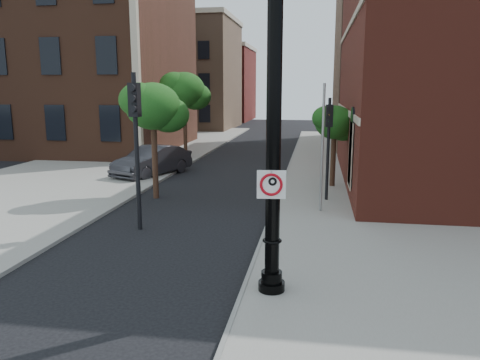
% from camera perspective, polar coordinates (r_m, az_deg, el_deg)
% --- Properties ---
extents(ground, '(120.00, 120.00, 0.00)m').
position_cam_1_polar(ground, '(11.45, -10.04, -12.76)').
color(ground, black).
rests_on(ground, ground).
extents(sidewalk_right, '(8.00, 60.00, 0.12)m').
position_cam_1_polar(sidewalk_right, '(20.50, 15.84, -2.10)').
color(sidewalk_right, gray).
rests_on(sidewalk_right, ground).
extents(sidewalk_left, '(10.00, 50.00, 0.12)m').
position_cam_1_polar(sidewalk_left, '(30.90, -14.85, 2.31)').
color(sidewalk_left, gray).
rests_on(sidewalk_left, ground).
extents(curb_edge, '(0.10, 60.00, 0.14)m').
position_cam_1_polar(curb_edge, '(20.42, 4.76, -1.73)').
color(curb_edge, gray).
rests_on(curb_edge, ground).
extents(victorian_building, '(18.60, 14.60, 17.95)m').
position_cam_1_polar(victorian_building, '(39.30, -21.56, 16.44)').
color(victorian_building, '#573020').
rests_on(victorian_building, ground).
extents(bg_building_tan_a, '(12.00, 12.00, 12.00)m').
position_cam_1_polar(bg_building_tan_a, '(56.08, -6.99, 12.48)').
color(bg_building_tan_a, '#866249').
rests_on(bg_building_tan_a, ground).
extents(bg_building_red, '(12.00, 12.00, 10.00)m').
position_cam_1_polar(bg_building_red, '(69.62, -3.69, 11.44)').
color(bg_building_red, maroon).
rests_on(bg_building_red, ground).
extents(lamppost, '(0.60, 0.60, 7.12)m').
position_cam_1_polar(lamppost, '(10.00, 4.09, 3.54)').
color(lamppost, black).
rests_on(lamppost, ground).
extents(no_parking_sign, '(0.62, 0.11, 0.62)m').
position_cam_1_polar(no_parking_sign, '(9.94, 3.85, -0.52)').
color(no_parking_sign, white).
rests_on(no_parking_sign, ground).
extents(parked_car, '(3.34, 5.12, 1.59)m').
position_cam_1_polar(parked_car, '(25.33, -10.63, 2.30)').
color(parked_car, '#2F2F34').
rests_on(parked_car, ground).
extents(traffic_signal_left, '(0.34, 0.43, 5.09)m').
position_cam_1_polar(traffic_signal_left, '(15.31, -12.63, 6.47)').
color(traffic_signal_left, black).
rests_on(traffic_signal_left, ground).
extents(traffic_signal_right, '(0.30, 0.36, 4.23)m').
position_cam_1_polar(traffic_signal_right, '(19.04, 10.75, 5.66)').
color(traffic_signal_right, black).
rests_on(traffic_signal_right, ground).
extents(utility_pole, '(0.10, 0.10, 4.78)m').
position_cam_1_polar(utility_pole, '(17.28, 10.00, 3.61)').
color(utility_pole, '#999999').
rests_on(utility_pole, ground).
extents(street_tree_a, '(2.69, 2.43, 4.84)m').
position_cam_1_polar(street_tree_a, '(19.79, -10.43, 8.67)').
color(street_tree_a, black).
rests_on(street_tree_a, ground).
extents(street_tree_b, '(3.12, 2.82, 5.62)m').
position_cam_1_polar(street_tree_b, '(30.66, -6.71, 10.75)').
color(street_tree_b, black).
rests_on(street_tree_b, ground).
extents(street_tree_c, '(2.13, 1.93, 3.84)m').
position_cam_1_polar(street_tree_c, '(21.95, 11.50, 6.76)').
color(street_tree_c, black).
rests_on(street_tree_c, ground).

